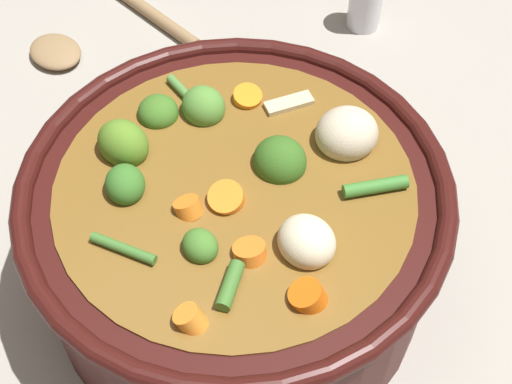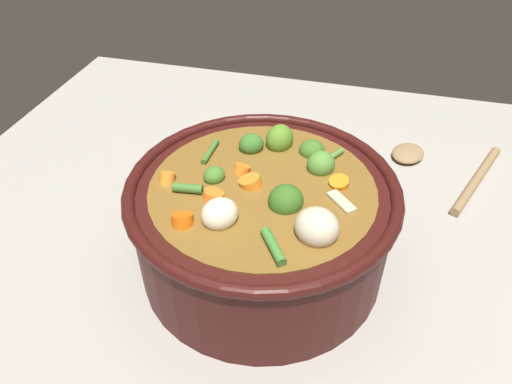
{
  "view_description": "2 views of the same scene",
  "coord_description": "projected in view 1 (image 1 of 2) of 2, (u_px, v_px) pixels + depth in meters",
  "views": [
    {
      "loc": [
        -0.14,
        0.31,
        0.56
      ],
      "look_at": [
        -0.01,
        -0.01,
        0.12
      ],
      "focal_mm": 51.49,
      "sensor_mm": 36.0,
      "label": 1
    },
    {
      "loc": [
        -0.43,
        -0.11,
        0.49
      ],
      "look_at": [
        -0.01,
        0.01,
        0.13
      ],
      "focal_mm": 33.71,
      "sensor_mm": 36.0,
      "label": 2
    }
  ],
  "objects": [
    {
      "name": "wooden_spoon",
      "position": [
        94.0,
        30.0,
        0.84
      ],
      "size": [
        0.2,
        0.19,
        0.02
      ],
      "color": "#91714B",
      "rests_on": "ground_plane"
    },
    {
      "name": "cooking_pot",
      "position": [
        236.0,
        231.0,
        0.59
      ],
      "size": [
        0.33,
        0.33,
        0.16
      ],
      "color": "#38110F",
      "rests_on": "ground_plane"
    },
    {
      "name": "ground_plane",
      "position": [
        238.0,
        277.0,
        0.65
      ],
      "size": [
        1.1,
        1.1,
        0.0
      ],
      "primitive_type": "plane",
      "color": "#9E998E"
    }
  ]
}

